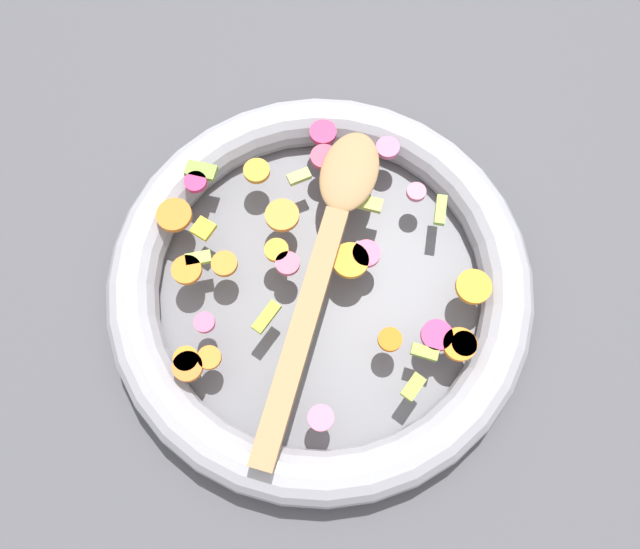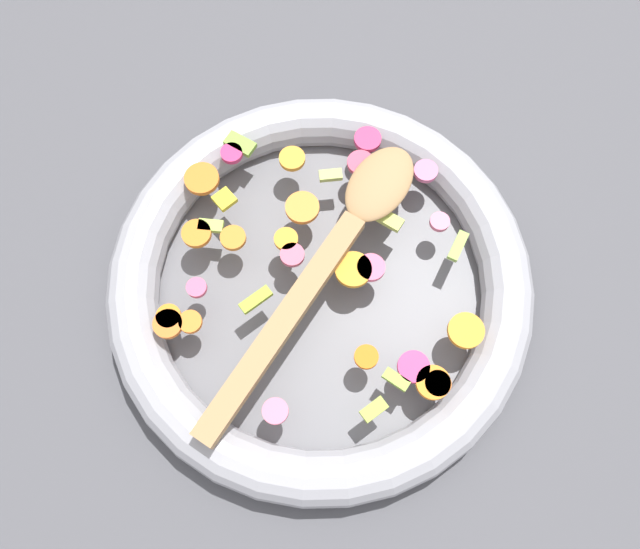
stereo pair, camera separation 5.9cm
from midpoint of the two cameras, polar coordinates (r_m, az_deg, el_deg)
The scene contains 4 objects.
ground_plane at distance 0.63m, azimuth 2.62°, elevation -1.87°, with size 4.00×4.00×0.00m, color #4C4C51.
skillet at distance 0.61m, azimuth 2.71°, elevation -1.26°, with size 0.42×0.42×0.05m.
chopped_vegetables at distance 0.59m, azimuth 2.39°, elevation 1.19°, with size 0.31×0.31×0.01m.
wooden_spoon at distance 0.58m, azimuth 3.93°, elevation 1.55°, with size 0.28×0.25×0.01m.
Camera 2 is at (-0.19, 0.02, 0.60)m, focal length 35.00 mm.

